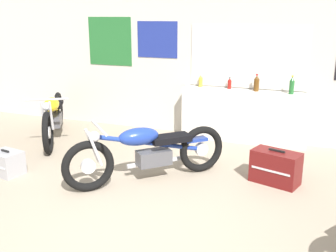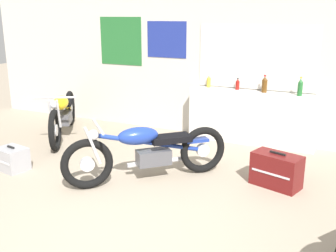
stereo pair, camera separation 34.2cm
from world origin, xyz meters
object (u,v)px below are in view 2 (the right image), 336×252
at_px(bottle_leftmost, 209,82).
at_px(motorcycle_yellow, 63,113).
at_px(bottle_left_center, 238,85).
at_px(bottle_right_center, 300,87).
at_px(hard_case_silver, 12,159).
at_px(hard_case_darkred, 276,170).
at_px(motorcycle_blue, 148,151).
at_px(bottle_center, 264,85).

height_order(bottle_leftmost, motorcycle_yellow, bottle_leftmost).
bearing_deg(bottle_left_center, bottle_leftmost, 179.98).
height_order(bottle_right_center, motorcycle_yellow, bottle_right_center).
bearing_deg(motorcycle_yellow, hard_case_silver, -75.92).
height_order(bottle_leftmost, hard_case_darkred, bottle_leftmost).
bearing_deg(motorcycle_yellow, bottle_left_center, 21.03).
bearing_deg(bottle_right_center, hard_case_darkred, -90.55).
distance_m(motorcycle_blue, motorcycle_yellow, 2.45).
xyz_separation_m(motorcycle_blue, motorcycle_yellow, (-2.22, 1.04, 0.01)).
relative_size(bottle_leftmost, motorcycle_blue, 0.13).
height_order(motorcycle_yellow, hard_case_darkred, motorcycle_yellow).
distance_m(bottle_right_center, hard_case_silver, 4.27).
xyz_separation_m(bottle_center, bottle_right_center, (0.54, -0.05, 0.01)).
bearing_deg(bottle_left_center, hard_case_darkred, -58.52).
xyz_separation_m(bottle_leftmost, hard_case_silver, (-1.87, -2.59, -0.80)).
height_order(bottle_center, motorcycle_blue, bottle_center).
distance_m(motorcycle_blue, hard_case_silver, 1.92).
bearing_deg(bottle_leftmost, bottle_center, -2.88).
height_order(bottle_right_center, hard_case_darkred, bottle_right_center).
height_order(bottle_center, motorcycle_yellow, bottle_center).
bearing_deg(bottle_center, motorcycle_yellow, -162.45).
bearing_deg(motorcycle_yellow, hard_case_darkred, -8.10).
height_order(bottle_left_center, hard_case_darkred, bottle_left_center).
bearing_deg(hard_case_darkred, motorcycle_yellow, 171.90).
height_order(motorcycle_yellow, hard_case_silver, motorcycle_yellow).
bearing_deg(hard_case_darkred, motorcycle_blue, -161.43).
xyz_separation_m(motorcycle_blue, hard_case_darkred, (1.51, 0.51, -0.18)).
bearing_deg(bottle_leftmost, motorcycle_yellow, -154.87).
relative_size(hard_case_silver, hard_case_darkred, 0.69).
distance_m(bottle_center, bottle_right_center, 0.54).
bearing_deg(bottle_center, bottle_right_center, -4.80).
height_order(bottle_left_center, motorcycle_yellow, bottle_left_center).
bearing_deg(bottle_left_center, bottle_right_center, -5.36).
bearing_deg(hard_case_silver, motorcycle_yellow, 104.08).
xyz_separation_m(motorcycle_yellow, hard_case_silver, (0.38, -1.53, -0.25)).
height_order(bottle_leftmost, bottle_left_center, bottle_leftmost).
distance_m(bottle_leftmost, bottle_center, 0.94).
distance_m(motorcycle_blue, hard_case_darkred, 1.60).
height_order(bottle_leftmost, hard_case_silver, bottle_leftmost).
relative_size(motorcycle_blue, hard_case_darkred, 2.48).
height_order(bottle_leftmost, bottle_center, bottle_center).
distance_m(bottle_center, hard_case_silver, 3.88).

